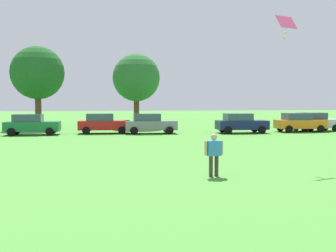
{
  "coord_description": "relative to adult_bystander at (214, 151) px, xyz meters",
  "views": [
    {
      "loc": [
        1.92,
        0.06,
        2.79
      ],
      "look_at": [
        3.5,
        11.23,
        2.08
      ],
      "focal_mm": 43.58,
      "sensor_mm": 36.0,
      "label": 1
    }
  ],
  "objects": [
    {
      "name": "adult_bystander",
      "position": [
        0.0,
        0.0,
        0.0
      ],
      "size": [
        0.73,
        0.39,
        1.57
      ],
      "rotation": [
        0.0,
        0.0,
        3.36
      ],
      "color": "#3F3833",
      "rests_on": "ground"
    },
    {
      "name": "parked_car_orange_5",
      "position": [
        12.87,
        19.64,
        -0.08
      ],
      "size": [
        4.3,
        2.02,
        1.68
      ],
      "color": "orange",
      "rests_on": "ground"
    },
    {
      "name": "tree_far_right",
      "position": [
        -1.08,
        27.33,
        4.14
      ],
      "size": [
        4.83,
        4.83,
        7.52
      ],
      "color": "brown",
      "rests_on": "ground"
    },
    {
      "name": "parked_car_green_1",
      "position": [
        -10.07,
        19.7,
        -0.08
      ],
      "size": [
        4.3,
        2.02,
        1.68
      ],
      "color": "#196B38",
      "rests_on": "ground"
    },
    {
      "name": "tree_center",
      "position": [
        -10.74,
        26.91,
        4.51
      ],
      "size": [
        5.18,
        5.18,
        8.07
      ],
      "color": "brown",
      "rests_on": "ground"
    },
    {
      "name": "parked_car_navy_4",
      "position": [
        7.31,
        19.09,
        -0.08
      ],
      "size": [
        4.3,
        2.02,
        1.68
      ],
      "color": "#141E4C",
      "rests_on": "ground"
    },
    {
      "name": "ground_plane",
      "position": [
        -5.66,
        15.51,
        -0.93
      ],
      "size": [
        160.0,
        160.0,
        0.0
      ],
      "primitive_type": "plane",
      "color": "#4C9338"
    },
    {
      "name": "parked_car_red_2",
      "position": [
        -4.35,
        20.39,
        -0.08
      ],
      "size": [
        4.3,
        2.02,
        1.68
      ],
      "color": "red",
      "rests_on": "ground"
    },
    {
      "name": "parked_car_gray_3",
      "position": [
        -0.45,
        19.65,
        -0.08
      ],
      "size": [
        4.3,
        2.02,
        1.68
      ],
      "color": "slate",
      "rests_on": "ground"
    },
    {
      "name": "kite",
      "position": [
        3.88,
        2.64,
        5.17
      ],
      "size": [
        1.01,
        0.71,
        1.03
      ],
      "color": "#F24C8C"
    },
    {
      "name": "parked_car_silver_6",
      "position": [
        14.69,
        20.36,
        -0.08
      ],
      "size": [
        4.3,
        2.02,
        1.68
      ],
      "color": "silver",
      "rests_on": "ground"
    }
  ]
}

